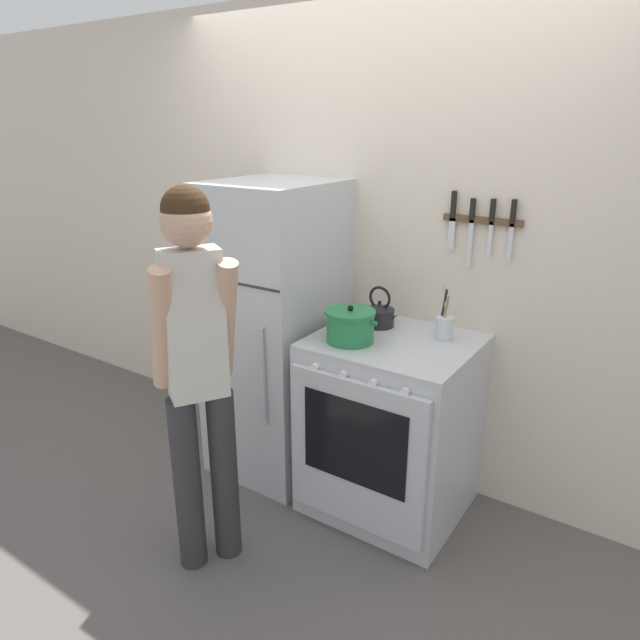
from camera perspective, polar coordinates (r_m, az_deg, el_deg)
The scene contains 9 objects.
ground_plane at distance 3.58m, azimuth 4.93°, elevation -13.28°, with size 14.00×14.00×0.00m, color #5B5654.
wall_back at distance 3.12m, azimuth 5.87°, elevation 7.15°, with size 10.00×0.06×2.55m.
refrigerator at distance 3.18m, azimuth -4.40°, elevation -1.15°, with size 0.60×0.69×1.64m.
stove_range at distance 2.94m, azimuth 6.86°, elevation -10.41°, with size 0.76×0.72×0.93m.
dutch_oven_pot at distance 2.71m, azimuth 3.04°, elevation -0.57°, with size 0.28×0.24×0.18m.
tea_kettle at distance 2.93m, azimuth 5.98°, elevation 0.59°, with size 0.19×0.15×0.21m.
utensil_jar at distance 2.80m, azimuth 12.32°, elevation -0.62°, with size 0.08×0.08×0.27m.
person at distance 2.41m, azimuth -12.17°, elevation -4.46°, with size 0.39×0.42×1.71m.
wall_knife_strip at distance 2.82m, azimuth 15.81°, elevation 9.70°, with size 0.38×0.03×0.36m.
Camera 1 is at (1.42, -2.67, 1.93)m, focal length 32.00 mm.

